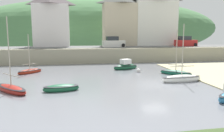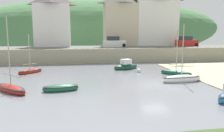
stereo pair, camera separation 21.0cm
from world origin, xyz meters
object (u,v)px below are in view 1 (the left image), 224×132
(waterfront_building_left, at_px, (52,19))
(church_with_spire, at_px, (165,13))
(sailboat_nearest_shore, at_px, (61,88))
(waterfront_building_right, at_px, (155,16))
(dinghy_open_wooden, at_px, (126,66))
(parked_car_near_slipway, at_px, (113,43))
(sailboat_far_left, at_px, (176,73))
(waterfront_building_centre, at_px, (121,20))
(sailboat_tall_mast, at_px, (182,79))
(fishing_boat_green, at_px, (11,89))
(parked_car_by_wall, at_px, (185,42))
(mooring_buoy, at_px, (138,71))
(motorboat_with_cabin, at_px, (30,71))

(waterfront_building_left, height_order, church_with_spire, church_with_spire)
(sailboat_nearest_shore, bearing_deg, waterfront_building_right, 47.55)
(dinghy_open_wooden, xyz_separation_m, parked_car_near_slipway, (0.16, 10.97, 2.82))
(waterfront_building_left, height_order, sailboat_far_left, waterfront_building_left)
(waterfront_building_centre, height_order, sailboat_tall_mast, waterfront_building_centre)
(fishing_boat_green, height_order, parked_car_by_wall, fishing_boat_green)
(dinghy_open_wooden, xyz_separation_m, sailboat_nearest_shore, (-8.20, -10.79, -0.15))
(parked_car_near_slipway, height_order, mooring_buoy, parked_car_near_slipway)
(sailboat_tall_mast, distance_m, parked_car_by_wall, 22.82)
(waterfront_building_centre, height_order, dinghy_open_wooden, waterfront_building_centre)
(sailboat_far_left, bearing_deg, fishing_boat_green, -116.29)
(church_with_spire, xyz_separation_m, sailboat_far_left, (-8.64, -24.77, -9.05))
(parked_car_near_slipway, bearing_deg, church_with_spire, 29.50)
(waterfront_building_left, height_order, parked_car_near_slipway, waterfront_building_left)
(church_with_spire, relative_size, mooring_buoy, 23.46)
(fishing_boat_green, bearing_deg, dinghy_open_wooden, 89.35)
(church_with_spire, bearing_deg, sailboat_nearest_shore, -125.76)
(fishing_boat_green, relative_size, parked_car_near_slipway, 1.56)
(parked_car_by_wall, relative_size, mooring_buoy, 7.30)
(waterfront_building_centre, relative_size, sailboat_far_left, 1.83)
(dinghy_open_wooden, bearing_deg, waterfront_building_right, 33.95)
(sailboat_tall_mast, bearing_deg, fishing_boat_green, 179.96)
(mooring_buoy, bearing_deg, waterfront_building_right, 64.73)
(waterfront_building_right, distance_m, sailboat_nearest_shore, 32.79)
(waterfront_building_right, bearing_deg, sailboat_tall_mast, -103.35)
(church_with_spire, height_order, sailboat_tall_mast, church_with_spire)
(waterfront_building_left, relative_size, waterfront_building_right, 0.87)
(waterfront_building_left, relative_size, dinghy_open_wooden, 2.50)
(waterfront_building_right, xyz_separation_m, sailboat_nearest_shore, (-17.88, -26.26, -8.12))
(waterfront_building_right, height_order, fishing_boat_green, waterfront_building_right)
(parked_car_near_slipway, distance_m, parked_car_by_wall, 14.28)
(church_with_spire, bearing_deg, waterfront_building_left, -170.82)
(waterfront_building_right, xyz_separation_m, mooring_buoy, (-8.61, -18.23, -8.19))
(dinghy_open_wooden, bearing_deg, waterfront_building_left, 101.78)
(sailboat_nearest_shore, height_order, mooring_buoy, sailboat_nearest_shore)
(sailboat_far_left, relative_size, parked_car_near_slipway, 1.32)
(dinghy_open_wooden, distance_m, sailboat_tall_mast, 9.83)
(waterfront_building_centre, relative_size, dinghy_open_wooden, 2.48)
(waterfront_building_right, height_order, sailboat_nearest_shore, waterfront_building_right)
(motorboat_with_cabin, xyz_separation_m, mooring_buoy, (13.60, -1.50, -0.08))
(motorboat_with_cabin, xyz_separation_m, parked_car_near_slipway, (12.69, 12.24, 2.95))
(waterfront_building_right, xyz_separation_m, sailboat_tall_mast, (-5.82, -24.51, -8.04))
(dinghy_open_wooden, bearing_deg, sailboat_tall_mast, -90.90)
(waterfront_building_centre, height_order, church_with_spire, church_with_spire)
(mooring_buoy, bearing_deg, sailboat_tall_mast, -66.06)
(waterfront_building_left, distance_m, sailboat_nearest_shore, 27.43)
(dinghy_open_wooden, xyz_separation_m, parked_car_by_wall, (14.44, 10.97, 2.82))
(fishing_boat_green, bearing_deg, mooring_buoy, 78.93)
(church_with_spire, height_order, fishing_boat_green, church_with_spire)
(sailboat_nearest_shore, height_order, motorboat_with_cabin, motorboat_with_cabin)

